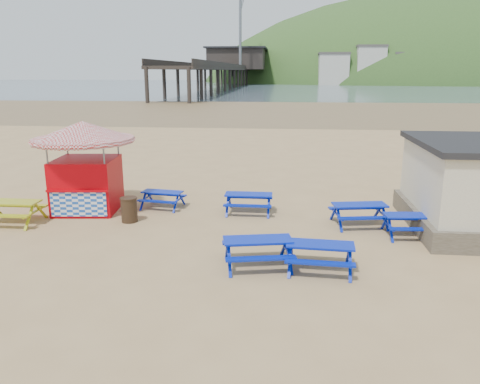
# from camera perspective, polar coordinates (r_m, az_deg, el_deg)

# --- Properties ---
(ground) EXTENTS (400.00, 400.00, 0.00)m
(ground) POSITION_cam_1_polar(r_m,az_deg,el_deg) (16.69, -2.53, -4.57)
(ground) COLOR tan
(ground) RESTS_ON ground
(wet_sand) EXTENTS (400.00, 400.00, 0.00)m
(wet_sand) POSITION_cam_1_polar(r_m,az_deg,el_deg) (70.86, 3.74, 10.12)
(wet_sand) COLOR olive
(wet_sand) RESTS_ON ground
(sea) EXTENTS (400.00, 400.00, 0.00)m
(sea) POSITION_cam_1_polar(r_m,az_deg,el_deg) (185.71, 4.94, 12.83)
(sea) COLOR #435460
(sea) RESTS_ON ground
(picnic_table_blue_a) EXTENTS (1.82, 1.55, 0.69)m
(picnic_table_blue_a) POSITION_cam_1_polar(r_m,az_deg,el_deg) (19.46, -9.41, -0.90)
(picnic_table_blue_a) COLOR #033592
(picnic_table_blue_a) RESTS_ON ground
(picnic_table_blue_b) EXTENTS (1.85, 1.49, 0.78)m
(picnic_table_blue_b) POSITION_cam_1_polar(r_m,az_deg,el_deg) (18.49, 1.05, -1.37)
(picnic_table_blue_b) COLOR #033592
(picnic_table_blue_b) RESTS_ON ground
(picnic_table_blue_c) EXTENTS (2.15, 1.84, 0.80)m
(picnic_table_blue_c) POSITION_cam_1_polar(r_m,az_deg,el_deg) (17.52, 14.32, -2.70)
(picnic_table_blue_c) COLOR #033592
(picnic_table_blue_c) RESTS_ON ground
(picnic_table_blue_d) EXTENTS (2.22, 1.92, 0.82)m
(picnic_table_blue_d) POSITION_cam_1_polar(r_m,az_deg,el_deg) (13.56, 2.17, -7.35)
(picnic_table_blue_d) COLOR #033592
(picnic_table_blue_d) RESTS_ON ground
(picnic_table_blue_e) EXTENTS (1.98, 1.64, 0.79)m
(picnic_table_blue_e) POSITION_cam_1_polar(r_m,az_deg,el_deg) (13.46, 9.69, -7.79)
(picnic_table_blue_e) COLOR #033592
(picnic_table_blue_e) RESTS_ON ground
(picnic_table_blue_f) EXTENTS (1.90, 1.57, 0.76)m
(picnic_table_blue_f) POSITION_cam_1_polar(r_m,az_deg,el_deg) (16.93, 20.11, -3.84)
(picnic_table_blue_f) COLOR #033592
(picnic_table_blue_f) RESTS_ON ground
(picnic_table_yellow) EXTENTS (2.03, 1.64, 0.85)m
(picnic_table_yellow) POSITION_cam_1_polar(r_m,az_deg,el_deg) (19.12, -26.01, -2.24)
(picnic_table_yellow) COLOR #8BAA13
(picnic_table_yellow) RESTS_ON ground
(ice_cream_kiosk) EXTENTS (4.39, 4.39, 3.59)m
(ice_cream_kiosk) POSITION_cam_1_polar(r_m,az_deg,el_deg) (19.41, -18.39, 4.30)
(ice_cream_kiosk) COLOR #B6000A
(ice_cream_kiosk) RESTS_ON ground
(litter_bin) EXTENTS (0.64, 0.64, 0.93)m
(litter_bin) POSITION_cam_1_polar(r_m,az_deg,el_deg) (17.85, -13.37, -2.08)
(litter_bin) COLOR #341F18
(litter_bin) RESTS_ON ground
(pier) EXTENTS (24.00, 220.00, 39.29)m
(pier) POSITION_cam_1_polar(r_m,az_deg,el_deg) (194.90, -0.46, 14.57)
(pier) COLOR black
(pier) RESTS_ON ground
(headland_town) EXTENTS (264.00, 144.00, 108.00)m
(headland_town) POSITION_cam_1_polar(r_m,az_deg,el_deg) (260.97, 25.55, 9.80)
(headland_town) COLOR #2D4C1E
(headland_town) RESTS_ON ground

